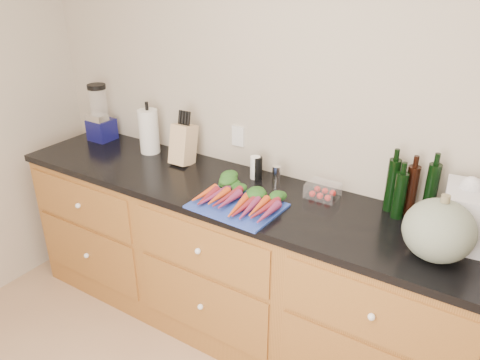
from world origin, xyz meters
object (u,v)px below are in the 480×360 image
Objects in this scene: squash at (439,230)px; tomato_box at (323,190)px; knife_block at (183,144)px; cutting_board at (237,206)px; blender_appliance at (100,116)px; paper_towel at (149,131)px; carrots at (241,197)px.

squash reaches higher than tomato_box.
knife_block is 0.90m from tomato_box.
blender_appliance is (-1.30, 0.32, 0.16)m from cutting_board.
cutting_board is 0.46m from tomato_box.
squash is 0.76× the size of blender_appliance.
cutting_board is at bearing -13.77° from blender_appliance.
paper_towel is at bearing 159.66° from cutting_board.
cutting_board is 1.13× the size of blender_appliance.
paper_towel is at bearing -179.51° from tomato_box.
blender_appliance reaches higher than paper_towel.
tomato_box is at bearing 42.34° from carrots.
carrots is 0.91m from paper_towel.
cutting_board is 2.66× the size of tomato_box.
blender_appliance is (-2.22, 0.25, 0.04)m from squash.
tomato_box is at bearing 157.06° from squash.
squash is 1.78× the size of tomato_box.
carrots is at bearing -12.05° from blender_appliance.
cutting_board is 1.02× the size of carrots.
paper_towel is at bearing 176.05° from knife_block.
blender_appliance reaches higher than tomato_box.
tomato_box is (0.32, 0.33, 0.03)m from cutting_board.
squash is at bearing 1.95° from carrots.
carrots is at bearing -137.66° from tomato_box.
carrots reaches higher than cutting_board.
squash is 1.52m from knife_block.
squash is at bearing -22.94° from tomato_box.
knife_block is at bearing 152.41° from cutting_board.
carrots is (-0.00, 0.04, 0.03)m from cutting_board.
paper_towel is at bearing 162.09° from carrots.
blender_appliance reaches higher than knife_block.
tomato_box is at bearing 0.43° from blender_appliance.
knife_block reaches higher than cutting_board.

